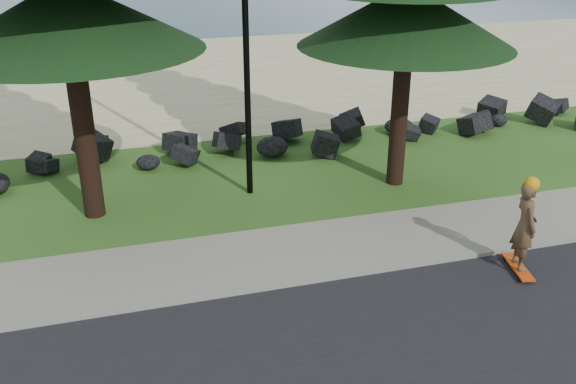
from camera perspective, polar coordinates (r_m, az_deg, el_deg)
name	(u,v)px	position (r m, az deg, el deg)	size (l,w,h in m)	color
ground	(288,259)	(12.29, -0.03, -5.95)	(160.00, 160.00, 0.00)	#2E5319
kerb	(302,281)	(11.52, 1.22, -7.90)	(160.00, 0.20, 0.10)	gray
sidewalk	(285,252)	(12.43, -0.28, -5.34)	(160.00, 2.00, 0.08)	gray
beach_sand	(185,77)	(25.63, -9.16, 10.04)	(160.00, 15.00, 0.01)	tan
seawall_boulders	(230,157)	(17.22, -5.19, 3.14)	(60.00, 2.40, 1.10)	black
lamp_post	(245,11)	(13.87, -3.83, 15.73)	(0.25, 0.14, 8.14)	black
skateboarder	(525,226)	(12.19, 20.31, -2.84)	(0.52, 1.03, 1.87)	#CD3F0C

